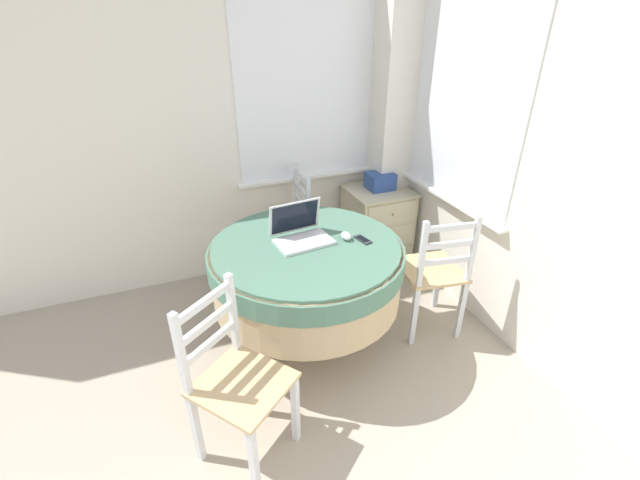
% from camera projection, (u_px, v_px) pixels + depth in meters
% --- Properties ---
extents(corner_room_shell, '(4.23, 5.05, 2.55)m').
position_uv_depth(corner_room_shell, '(380.00, 156.00, 2.37)').
color(corner_room_shell, white).
rests_on(corner_room_shell, ground_plane).
extents(round_dining_table, '(1.18, 1.18, 0.76)m').
position_uv_depth(round_dining_table, '(306.00, 268.00, 2.63)').
color(round_dining_table, '#4C3D2D').
rests_on(round_dining_table, ground_plane).
extents(laptop, '(0.36, 0.29, 0.23)m').
position_uv_depth(laptop, '(300.00, 233.00, 2.58)').
color(laptop, silver).
rests_on(laptop, round_dining_table).
extents(computer_mouse, '(0.06, 0.09, 0.05)m').
position_uv_depth(computer_mouse, '(346.00, 236.00, 2.60)').
color(computer_mouse, silver).
rests_on(computer_mouse, round_dining_table).
extents(cell_phone, '(0.08, 0.13, 0.01)m').
position_uv_depth(cell_phone, '(362.00, 239.00, 2.60)').
color(cell_phone, '#2D2D33').
rests_on(cell_phone, round_dining_table).
extents(dining_chair_near_back_window, '(0.43, 0.41, 0.92)m').
position_uv_depth(dining_chair_near_back_window, '(287.00, 227.00, 3.43)').
color(dining_chair_near_back_window, tan).
rests_on(dining_chair_near_back_window, ground_plane).
extents(dining_chair_near_right_window, '(0.45, 0.46, 0.92)m').
position_uv_depth(dining_chair_near_right_window, '(433.00, 273.00, 2.83)').
color(dining_chair_near_right_window, tan).
rests_on(dining_chair_near_right_window, ground_plane).
extents(dining_chair_camera_near, '(0.55, 0.56, 0.92)m').
position_uv_depth(dining_chair_camera_near, '(235.00, 381.00, 2.02)').
color(dining_chair_camera_near, tan).
rests_on(dining_chair_camera_near, ground_plane).
extents(corner_cabinet, '(0.52, 0.50, 0.66)m').
position_uv_depth(corner_cabinet, '(377.00, 225.00, 3.74)').
color(corner_cabinet, beige).
rests_on(corner_cabinet, ground_plane).
extents(storage_box, '(0.21, 0.19, 0.14)m').
position_uv_depth(storage_box, '(380.00, 181.00, 3.57)').
color(storage_box, '#2D4C93').
rests_on(storage_box, corner_cabinet).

